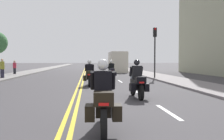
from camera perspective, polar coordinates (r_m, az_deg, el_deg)
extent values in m
plane|color=#403D41|center=(47.78, -5.97, 0.16)|extent=(264.00, 264.00, 0.00)
cube|color=gray|center=(48.43, -14.78, 0.20)|extent=(2.85, 144.00, 0.12)
cube|color=gray|center=(48.27, 2.86, 0.26)|extent=(2.85, 144.00, 0.12)
cube|color=yellow|center=(47.78, -6.12, 0.17)|extent=(0.12, 132.00, 0.01)
cube|color=yellow|center=(47.78, -5.83, 0.17)|extent=(0.12, 132.00, 0.01)
cube|color=silver|center=(8.30, 12.35, -9.07)|extent=(0.14, 2.40, 0.01)
cube|color=silver|center=(14.07, 4.87, -4.44)|extent=(0.14, 2.40, 0.01)
cube|color=silver|center=(19.97, 1.81, -2.50)|extent=(0.14, 2.40, 0.01)
cube|color=silver|center=(25.92, 0.15, -1.44)|extent=(0.14, 2.40, 0.01)
cube|color=silver|center=(31.89, -0.89, -0.78)|extent=(0.14, 2.40, 0.01)
cube|color=silver|center=(37.87, -1.60, -0.32)|extent=(0.14, 2.40, 0.01)
cube|color=silver|center=(43.85, -2.11, 0.01)|extent=(0.14, 2.40, 0.01)
cube|color=silver|center=(49.84, -2.51, 0.26)|extent=(0.14, 2.40, 0.01)
cube|color=silver|center=(55.83, -2.81, 0.45)|extent=(0.14, 2.40, 0.01)
cylinder|color=black|center=(6.73, -2.15, -8.74)|extent=(0.15, 0.68, 0.68)
cylinder|color=black|center=(5.20, -1.86, -12.00)|extent=(0.15, 0.68, 0.68)
cube|color=silver|center=(6.67, -2.15, -5.72)|extent=(0.15, 0.33, 0.04)
cube|color=black|center=(5.91, -2.03, -7.51)|extent=(0.37, 1.20, 0.40)
cube|color=black|center=(5.18, -1.89, -6.41)|extent=(0.41, 0.38, 0.28)
cube|color=red|center=(5.00, -1.84, -7.64)|extent=(0.20, 0.04, 0.06)
cube|color=black|center=(5.47, -4.91, -9.37)|extent=(0.22, 0.45, 0.32)
cube|color=black|center=(5.48, 1.03, -9.34)|extent=(0.22, 0.45, 0.32)
cube|color=#B2C1CC|center=(6.36, -2.12, -3.37)|extent=(0.36, 0.14, 0.36)
cube|color=black|center=(5.80, -2.03, -2.94)|extent=(0.41, 0.28, 0.55)
cylinder|color=black|center=(5.94, -4.37, -2.33)|extent=(0.11, 0.28, 0.45)
cylinder|color=black|center=(5.95, 0.26, -2.32)|extent=(0.11, 0.28, 0.45)
sphere|color=white|center=(5.81, -2.04, 1.19)|extent=(0.26, 0.26, 0.26)
cylinder|color=black|center=(11.87, 4.64, -4.14)|extent=(0.14, 0.63, 0.63)
cylinder|color=black|center=(10.39, 6.45, -5.04)|extent=(0.14, 0.63, 0.63)
cube|color=silver|center=(11.84, 4.64, -2.53)|extent=(0.15, 0.33, 0.04)
cube|color=black|center=(11.10, 5.49, -3.13)|extent=(0.37, 1.17, 0.40)
cube|color=black|center=(10.42, 6.36, -2.26)|extent=(0.41, 0.38, 0.28)
cube|color=red|center=(10.24, 6.61, -2.78)|extent=(0.20, 0.04, 0.06)
cube|color=black|center=(10.60, 4.58, -3.91)|extent=(0.22, 0.45, 0.32)
cube|color=black|center=(10.74, 7.50, -3.85)|extent=(0.22, 0.45, 0.32)
cube|color=#B2C1CC|center=(11.55, 4.94, -1.03)|extent=(0.36, 0.14, 0.36)
cube|color=black|center=(11.02, 5.56, -0.58)|extent=(0.41, 0.28, 0.59)
cylinder|color=black|center=(11.11, 4.17, -0.29)|extent=(0.11, 0.28, 0.45)
cylinder|color=black|center=(11.22, 6.57, -0.28)|extent=(0.11, 0.28, 0.45)
sphere|color=black|center=(11.04, 5.53, 1.70)|extent=(0.26, 0.26, 0.26)
cylinder|color=black|center=(17.24, -5.00, -2.12)|extent=(0.14, 0.68, 0.68)
cylinder|color=black|center=(15.67, -5.06, -2.55)|extent=(0.14, 0.68, 0.68)
cube|color=silver|center=(17.21, -5.00, -0.93)|extent=(0.15, 0.32, 0.04)
cube|color=black|center=(16.43, -5.03, -1.35)|extent=(0.34, 1.20, 0.40)
cube|color=black|center=(15.71, -5.07, -0.70)|extent=(0.41, 0.37, 0.28)
cube|color=red|center=(15.53, -5.08, -1.03)|extent=(0.20, 0.03, 0.06)
cube|color=black|center=(15.97, -6.06, -1.81)|extent=(0.21, 0.44, 0.32)
cube|color=black|center=(15.97, -4.05, -1.81)|extent=(0.21, 0.44, 0.32)
cube|color=#B2C1CC|center=(16.92, -5.01, 0.04)|extent=(0.36, 0.13, 0.36)
cube|color=black|center=(16.36, -5.04, 0.34)|extent=(0.40, 0.27, 0.57)
cylinder|color=black|center=(16.51, -5.87, 0.52)|extent=(0.11, 0.28, 0.45)
cylinder|color=black|center=(16.51, -4.20, 0.53)|extent=(0.11, 0.28, 0.45)
sphere|color=white|center=(16.38, -5.04, 1.83)|extent=(0.26, 0.26, 0.26)
cylinder|color=black|center=(22.92, -0.45, -1.14)|extent=(0.13, 0.62, 0.62)
cylinder|color=black|center=(21.36, 0.05, -1.37)|extent=(0.13, 0.62, 0.62)
cube|color=silver|center=(22.90, -0.45, -0.31)|extent=(0.15, 0.32, 0.04)
cube|color=black|center=(22.12, -0.21, -0.53)|extent=(0.36, 1.21, 0.40)
cube|color=black|center=(21.41, 0.03, -0.03)|extent=(0.41, 0.37, 0.28)
cube|color=red|center=(21.22, 0.09, -0.26)|extent=(0.20, 0.04, 0.06)
cube|color=black|center=(21.62, -0.79, -0.85)|extent=(0.21, 0.45, 0.32)
cube|color=black|center=(21.69, 0.68, -0.84)|extent=(0.21, 0.45, 0.32)
cube|color=#B2C1CC|center=(22.61, -0.36, 0.49)|extent=(0.36, 0.13, 0.36)
cube|color=black|center=(22.05, -0.19, 0.75)|extent=(0.41, 0.27, 0.59)
cylinder|color=black|center=(22.17, -0.85, 0.89)|extent=(0.11, 0.28, 0.45)
cylinder|color=black|center=(22.23, 0.38, 0.89)|extent=(0.11, 0.28, 0.45)
sphere|color=white|center=(22.08, -0.20, 1.89)|extent=(0.26, 0.26, 0.26)
cylinder|color=black|center=(22.96, 9.49, 2.75)|extent=(0.12, 0.12, 3.75)
cube|color=black|center=(23.10, 9.52, 8.28)|extent=(0.28, 0.28, 0.80)
sphere|color=red|center=(22.98, 9.62, 9.01)|extent=(0.18, 0.18, 0.18)
cube|color=#272639|center=(24.13, -23.20, -0.86)|extent=(0.34, 0.34, 0.86)
cube|color=olive|center=(24.10, -23.23, 0.97)|extent=(0.41, 0.40, 0.68)
sphere|color=tan|center=(24.10, -23.25, 2.07)|extent=(0.22, 0.22, 0.22)
cube|color=#24252C|center=(30.53, -20.82, -0.32)|extent=(0.32, 0.26, 0.78)
cube|color=#C32E44|center=(30.51, -20.84, 0.98)|extent=(0.40, 0.30, 0.61)
sphere|color=tan|center=(30.50, -20.85, 1.78)|extent=(0.22, 0.22, 0.22)
cube|color=beige|center=(38.45, 0.73, 1.35)|extent=(2.00, 1.80, 2.20)
cube|color=silver|center=(35.46, 1.24, 1.77)|extent=(2.20, 5.20, 2.80)
cylinder|color=black|center=(38.06, 0.79, 0.36)|extent=(2.00, 0.90, 0.90)
cylinder|color=black|center=(33.89, 1.55, 0.15)|extent=(2.00, 0.90, 0.90)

